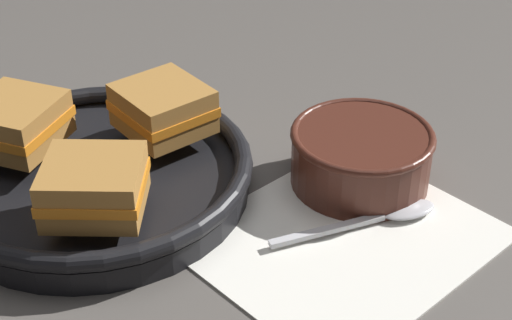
% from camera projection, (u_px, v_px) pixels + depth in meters
% --- Properties ---
extents(ground_plane, '(4.00, 4.00, 0.00)m').
position_uv_depth(ground_plane, '(284.00, 200.00, 0.76)').
color(ground_plane, '#56514C').
extents(napkin, '(0.27, 0.23, 0.00)m').
position_uv_depth(napkin, '(343.00, 238.00, 0.71)').
color(napkin, white).
rests_on(napkin, ground_plane).
extents(soup_bowl, '(0.14, 0.14, 0.06)m').
position_uv_depth(soup_bowl, '(361.00, 154.00, 0.77)').
color(soup_bowl, '#4C2319').
rests_on(soup_bowl, ground_plane).
extents(spoon, '(0.16, 0.09, 0.01)m').
position_uv_depth(spoon, '(387.00, 215.00, 0.73)').
color(spoon, silver).
rests_on(spoon, napkin).
extents(skillet, '(0.37, 0.34, 0.04)m').
position_uv_depth(skillet, '(95.00, 175.00, 0.76)').
color(skillet, black).
rests_on(skillet, ground_plane).
extents(sandwich_near_left, '(0.09, 0.10, 0.05)m').
position_uv_depth(sandwich_near_left, '(163.00, 108.00, 0.78)').
color(sandwich_near_left, '#B27A38').
rests_on(sandwich_near_left, skillet).
extents(sandwich_near_right, '(0.11, 0.11, 0.05)m').
position_uv_depth(sandwich_near_right, '(16.00, 123.00, 0.76)').
color(sandwich_near_right, '#B27A38').
rests_on(sandwich_near_right, skillet).
extents(sandwich_far_left, '(0.12, 0.12, 0.05)m').
position_uv_depth(sandwich_far_left, '(94.00, 186.00, 0.67)').
color(sandwich_far_left, '#B27A38').
rests_on(sandwich_far_left, skillet).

